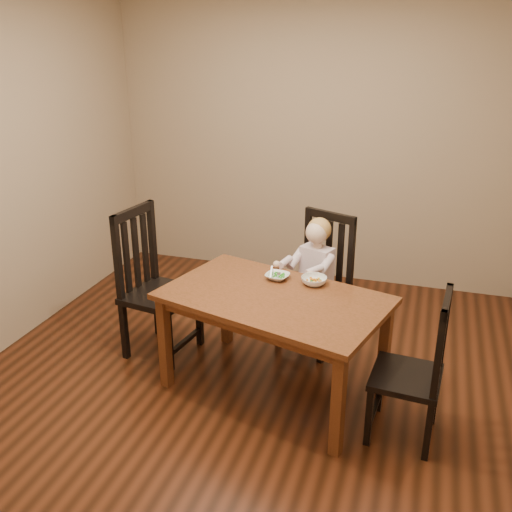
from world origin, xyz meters
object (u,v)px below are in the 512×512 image
(dining_table, at_px, (274,307))
(toddler, at_px, (315,270))
(bowl_peas, at_px, (277,276))
(chair_child, at_px, (318,284))
(bowl_veg, at_px, (314,281))
(chair_left, at_px, (154,286))
(chair_right, at_px, (415,371))

(dining_table, xyz_separation_m, toddler, (0.13, 0.69, 0.01))
(bowl_peas, bearing_deg, chair_child, 66.73)
(dining_table, relative_size, bowl_veg, 9.21)
(chair_left, xyz_separation_m, toddler, (1.14, 0.44, 0.10))
(chair_child, bearing_deg, chair_left, 44.04)
(chair_right, height_order, toddler, chair_right)
(chair_child, distance_m, bowl_peas, 0.56)
(chair_child, relative_size, chair_right, 1.09)
(bowl_peas, height_order, bowl_veg, bowl_veg)
(chair_child, height_order, bowl_peas, chair_child)
(dining_table, distance_m, chair_child, 0.76)
(chair_right, distance_m, toddler, 1.23)
(bowl_veg, bearing_deg, toddler, 100.55)
(dining_table, relative_size, toddler, 2.98)
(chair_child, height_order, chair_right, chair_child)
(bowl_peas, bearing_deg, chair_right, -26.32)
(dining_table, xyz_separation_m, chair_right, (0.94, -0.22, -0.17))
(chair_left, xyz_separation_m, chair_right, (1.95, -0.47, -0.08))
(chair_left, height_order, bowl_veg, chair_left)
(bowl_peas, xyz_separation_m, bowl_veg, (0.26, -0.01, 0.01))
(chair_child, bearing_deg, toddler, 90.00)
(chair_right, height_order, bowl_veg, chair_right)
(bowl_peas, distance_m, bowl_veg, 0.26)
(chair_child, relative_size, bowl_peas, 6.57)
(chair_right, xyz_separation_m, bowl_peas, (-0.99, 0.49, 0.27))
(toddler, xyz_separation_m, bowl_veg, (0.08, -0.43, 0.10))
(chair_left, distance_m, chair_right, 2.01)
(toddler, distance_m, bowl_peas, 0.47)
(chair_child, bearing_deg, bowl_veg, 118.24)
(chair_left, height_order, bowl_peas, chair_left)
(chair_child, height_order, bowl_veg, chair_child)
(chair_right, distance_m, bowl_peas, 1.14)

